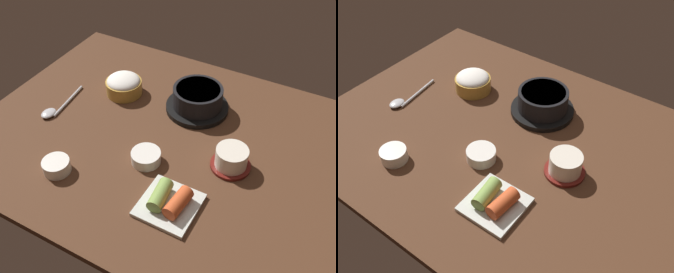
{
  "view_description": "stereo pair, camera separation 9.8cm",
  "coord_description": "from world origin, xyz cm",
  "views": [
    {
      "loc": [
        36.03,
        -64.73,
        71.66
      ],
      "look_at": [
        2.0,
        -2.0,
        5.0
      ],
      "focal_mm": 41.47,
      "sensor_mm": 36.0,
      "label": 1
    },
    {
      "loc": [
        44.27,
        -59.51,
        71.66
      ],
      "look_at": [
        2.0,
        -2.0,
        5.0
      ],
      "focal_mm": 41.47,
      "sensor_mm": 36.0,
      "label": 2
    }
  ],
  "objects": [
    {
      "name": "banchan_cup_center",
      "position": [
        0.5,
        -9.57,
        3.59
      ],
      "size": [
        7.33,
        7.33,
        2.95
      ],
      "color": "white",
      "rests_on": "dining_table"
    },
    {
      "name": "stone_pot",
      "position": [
        2.27,
        14.8,
        5.45
      ],
      "size": [
        17.68,
        17.68,
        7.17
      ],
      "color": "black",
      "rests_on": "dining_table"
    },
    {
      "name": "tea_cup_with_saucer",
      "position": [
        18.82,
        -1.3,
        4.71
      ],
      "size": [
        9.83,
        9.83,
        5.54
      ],
      "color": "maroon",
      "rests_on": "dining_table"
    },
    {
      "name": "rice_bowl",
      "position": [
        -20.14,
        11.49,
        5.0
      ],
      "size": [
        10.64,
        10.64,
        6.06
      ],
      "color": "#B78C38",
      "rests_on": "dining_table"
    },
    {
      "name": "kimchi_plate",
      "position": [
        11.46,
        -18.94,
        3.67
      ],
      "size": [
        12.59,
        12.59,
        4.42
      ],
      "color": "silver",
      "rests_on": "dining_table"
    },
    {
      "name": "dining_table",
      "position": [
        0.0,
        0.0,
        1.0
      ],
      "size": [
        100.0,
        76.0,
        2.0
      ],
      "primitive_type": "cube",
      "color": "#4C2D1C",
      "rests_on": "ground"
    },
    {
      "name": "spoon",
      "position": [
        -32.67,
        -5.05,
        2.62
      ],
      "size": [
        4.07,
        17.23,
        1.35
      ],
      "color": "#B7B7BC",
      "rests_on": "dining_table"
    },
    {
      "name": "side_bowl_near",
      "position": [
        -17.15,
        -22.38,
        3.73
      ],
      "size": [
        6.6,
        6.6,
        3.21
      ],
      "color": "white",
      "rests_on": "dining_table"
    }
  ]
}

